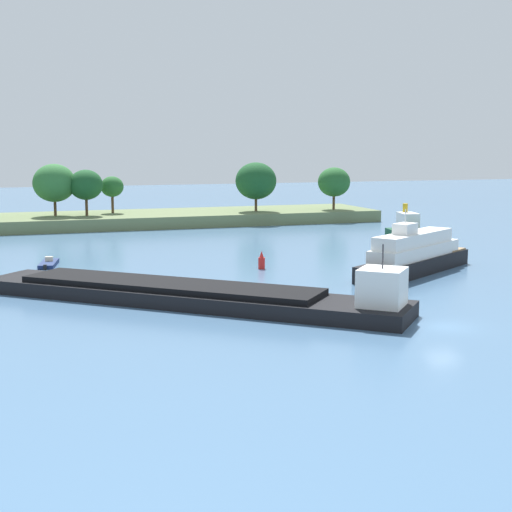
# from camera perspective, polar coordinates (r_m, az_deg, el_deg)

# --- Properties ---
(ground_plane) EXTENTS (400.00, 400.00, 0.00)m
(ground_plane) POSITION_cam_1_polar(r_m,az_deg,el_deg) (55.95, 14.04, -5.22)
(ground_plane) COLOR #476B8E
(treeline_island) EXTENTS (76.70, 16.62, 10.14)m
(treeline_island) POSITION_cam_1_polar(r_m,az_deg,el_deg) (124.23, -8.30, 3.64)
(treeline_island) COLOR #66754C
(treeline_island) RESTS_ON ground
(small_motorboat) EXTENTS (2.62, 5.82, 0.93)m
(small_motorboat) POSITION_cam_1_polar(r_m,az_deg,el_deg) (84.46, -15.48, -0.55)
(small_motorboat) COLOR navy
(small_motorboat) RESTS_ON ground
(cargo_barge) EXTENTS (31.92, 29.43, 5.80)m
(cargo_barge) POSITION_cam_1_polar(r_m,az_deg,el_deg) (61.72, -4.76, -2.86)
(cargo_barge) COLOR black
(cargo_barge) RESTS_ON ground
(tugboat) EXTENTS (5.49, 11.13, 4.88)m
(tugboat) POSITION_cam_1_polar(r_m,az_deg,el_deg) (106.05, 11.54, 1.90)
(tugboat) COLOR #19472D
(tugboat) RESTS_ON ground
(white_riverboat) EXTENTS (17.58, 13.18, 6.71)m
(white_riverboat) POSITION_cam_1_polar(r_m,az_deg,el_deg) (78.09, 11.96, 0.05)
(white_riverboat) COLOR black
(white_riverboat) RESTS_ON ground
(channel_buoy_red) EXTENTS (0.70, 0.70, 1.90)m
(channel_buoy_red) POSITION_cam_1_polar(r_m,az_deg,el_deg) (79.22, 0.43, -0.40)
(channel_buoy_red) COLOR red
(channel_buoy_red) RESTS_ON ground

